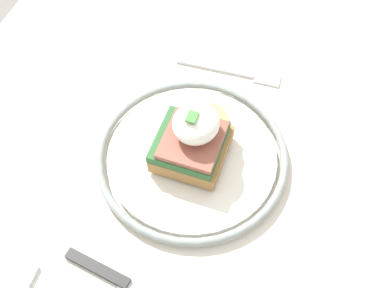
% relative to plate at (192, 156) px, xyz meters
% --- Properties ---
extents(dining_table, '(1.15, 0.66, 0.76)m').
position_rel_plate_xyz_m(dining_table, '(-0.01, -0.03, -0.13)').
color(dining_table, beige).
rests_on(dining_table, ground_plane).
extents(plate, '(0.24, 0.24, 0.02)m').
position_rel_plate_xyz_m(plate, '(0.00, 0.00, 0.00)').
color(plate, silver).
rests_on(plate, dining_table).
extents(sandwich, '(0.12, 0.08, 0.08)m').
position_rel_plate_xyz_m(sandwich, '(-0.00, 0.00, 0.04)').
color(sandwich, '#9E703D').
rests_on(sandwich, plate).
extents(fork, '(0.02, 0.15, 0.00)m').
position_rel_plate_xyz_m(fork, '(-0.16, 0.01, -0.01)').
color(fork, silver).
rests_on(fork, dining_table).
extents(knife, '(0.04, 0.18, 0.01)m').
position_rel_plate_xyz_m(knife, '(0.17, -0.01, -0.01)').
color(knife, '#2D2D2D').
rests_on(knife, dining_table).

